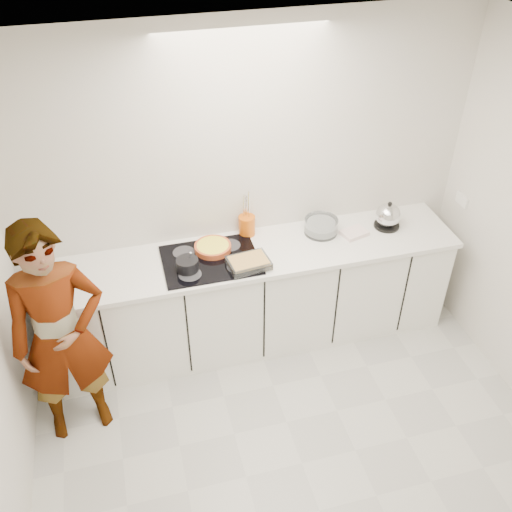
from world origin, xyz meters
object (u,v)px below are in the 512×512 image
object	(u,v)px
utensil_crock	(247,225)
cook	(61,337)
mixing_bowl	(321,227)
baking_dish	(249,262)
hob	(211,260)
tart_dish	(213,247)
saucepan	(187,265)
kettle	(388,216)

from	to	relation	value
utensil_crock	cook	size ratio (longest dim) A/B	0.09
mixing_bowl	cook	xyz separation A→B (m)	(-2.03, -0.64, -0.10)
cook	baking_dish	bearing A→B (deg)	4.72
cook	utensil_crock	bearing A→B (deg)	18.47
baking_dish	utensil_crock	xyz separation A→B (m)	(0.09, 0.43, 0.04)
cook	mixing_bowl	bearing A→B (deg)	7.88
hob	tart_dish	size ratio (longest dim) A/B	1.96
cook	hob	bearing A→B (deg)	14.85
mixing_bowl	cook	distance (m)	2.13
tart_dish	baking_dish	distance (m)	0.34
utensil_crock	mixing_bowl	bearing A→B (deg)	-13.04
saucepan	utensil_crock	bearing A→B (deg)	33.35
baking_dish	saucepan	bearing A→B (deg)	170.77
tart_dish	kettle	distance (m)	1.45
tart_dish	kettle	xyz separation A→B (m)	(1.44, -0.03, 0.06)
mixing_bowl	utensil_crock	size ratio (longest dim) A/B	2.05
hob	cook	bearing A→B (deg)	-155.61
hob	tart_dish	world-z (taller)	tart_dish
hob	utensil_crock	bearing A→B (deg)	37.79
hob	saucepan	xyz separation A→B (m)	(-0.19, -0.08, 0.05)
hob	mixing_bowl	size ratio (longest dim) A/B	2.13
kettle	cook	distance (m)	2.65
utensil_crock	cook	world-z (taller)	cook
tart_dish	baking_dish	bearing A→B (deg)	-50.94
mixing_bowl	utensil_crock	world-z (taller)	utensil_crock
hob	mixing_bowl	xyz separation A→B (m)	(0.93, 0.14, 0.05)
kettle	utensil_crock	xyz separation A→B (m)	(-1.13, 0.19, -0.02)
hob	tart_dish	distance (m)	0.13
hob	utensil_crock	xyz separation A→B (m)	(0.35, 0.27, 0.08)
kettle	tart_dish	bearing A→B (deg)	178.77
cook	kettle	bearing A→B (deg)	3.12
hob	cook	xyz separation A→B (m)	(-1.10, -0.50, -0.05)
hob	saucepan	distance (m)	0.21
hob	kettle	bearing A→B (deg)	3.18
tart_dish	mixing_bowl	world-z (taller)	mixing_bowl
mixing_bowl	kettle	bearing A→B (deg)	-5.89
tart_dish	kettle	world-z (taller)	kettle
hob	utensil_crock	distance (m)	0.45
utensil_crock	tart_dish	bearing A→B (deg)	-152.72
kettle	utensil_crock	world-z (taller)	kettle
utensil_crock	cook	xyz separation A→B (m)	(-1.45, -0.77, -0.12)
baking_dish	utensil_crock	world-z (taller)	utensil_crock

